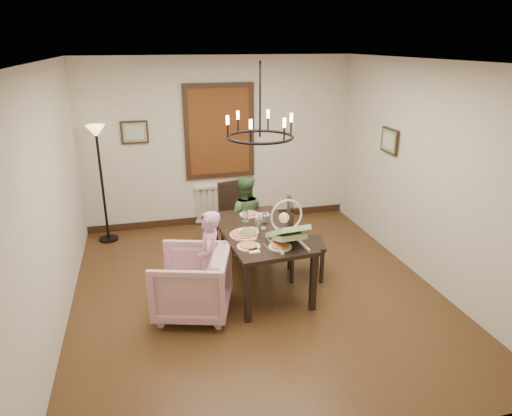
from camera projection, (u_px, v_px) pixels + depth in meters
name	position (u px, v px, depth m)	size (l,w,h in m)	color
room_shell	(249.00, 178.00, 5.66)	(4.51, 5.00, 2.81)	#452B17
dining_table	(260.00, 236.00, 5.75)	(1.04, 1.70, 0.77)	black
chair_far	(238.00, 216.00, 6.91)	(0.45, 0.45, 1.02)	black
chair_right	(306.00, 239.00, 6.02)	(0.48, 0.48, 1.09)	black
armchair	(192.00, 283.00, 5.24)	(0.83, 0.85, 0.77)	#CE9DAC
elderly_woman	(210.00, 268.00, 5.34)	(0.36, 0.24, 1.00)	#D092B1
seated_man	(244.00, 224.00, 6.58)	(0.50, 0.39, 1.02)	#3C6039
baby_bouncer	(288.00, 230.00, 5.26)	(0.41, 0.57, 0.37)	#AFDB97
salad_bowl	(248.00, 232.00, 5.57)	(0.29, 0.29, 0.07)	white
pizza_platter	(244.00, 234.00, 5.56)	(0.35, 0.35, 0.04)	tan
drinking_glass	(259.00, 226.00, 5.68)	(0.07, 0.07, 0.14)	silver
window_blinds	(219.00, 132.00, 7.49)	(1.00, 0.03, 1.40)	brown
radiator	(221.00, 203.00, 7.94)	(0.92, 0.12, 0.62)	silver
picture_back	(135.00, 132.00, 7.17)	(0.42, 0.03, 0.36)	black
picture_right	(389.00, 141.00, 6.57)	(0.42, 0.03, 0.36)	black
floor_lamp	(102.00, 186.00, 7.01)	(0.30, 0.30, 1.80)	black
chandelier	(260.00, 137.00, 5.31)	(0.80, 0.80, 0.04)	black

